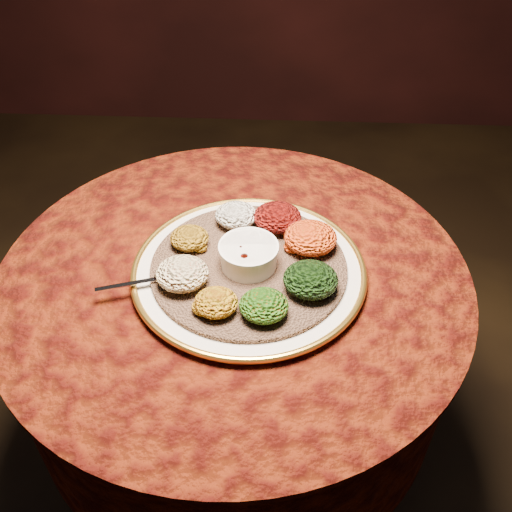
{
  "coord_description": "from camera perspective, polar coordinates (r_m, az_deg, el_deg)",
  "views": [
    {
      "loc": [
        0.09,
        -0.84,
        1.53
      ],
      "look_at": [
        0.05,
        0.01,
        0.76
      ],
      "focal_mm": 40.0,
      "sensor_mm": 36.0,
      "label": 1
    }
  ],
  "objects": [
    {
      "name": "portion_gomen",
      "position": [
        1.07,
        5.48,
        -2.35
      ],
      "size": [
        0.1,
        0.1,
        0.05
      ],
      "primitive_type": "ellipsoid",
      "color": "black",
      "rests_on": "injera"
    },
    {
      "name": "portion_kik",
      "position": [
        1.03,
        -4.01,
        -4.65
      ],
      "size": [
        0.08,
        0.08,
        0.04
      ],
      "primitive_type": "ellipsoid",
      "color": "#AA7E0F",
      "rests_on": "injera"
    },
    {
      "name": "platter",
      "position": [
        1.14,
        -0.72,
        -1.44
      ],
      "size": [
        0.55,
        0.55,
        0.02
      ],
      "rotation": [
        0.0,
        0.0,
        -0.26
      ],
      "color": "silver",
      "rests_on": "table"
    },
    {
      "name": "portion_shiro",
      "position": [
        1.17,
        -6.67,
        1.8
      ],
      "size": [
        0.08,
        0.08,
        0.04
      ],
      "primitive_type": "ellipsoid",
      "color": "#906611",
      "rests_on": "injera"
    },
    {
      "name": "portion_ayib",
      "position": [
        1.22,
        -2.0,
        4.11
      ],
      "size": [
        0.09,
        0.09,
        0.04
      ],
      "primitive_type": "ellipsoid",
      "color": "white",
      "rests_on": "injera"
    },
    {
      "name": "portion_mixveg",
      "position": [
        1.02,
        0.78,
        -4.98
      ],
      "size": [
        0.09,
        0.09,
        0.04
      ],
      "primitive_type": "ellipsoid",
      "color": "#913D09",
      "rests_on": "injera"
    },
    {
      "name": "portion_kitfo",
      "position": [
        1.21,
        2.15,
        3.9
      ],
      "size": [
        0.1,
        0.1,
        0.05
      ],
      "primitive_type": "ellipsoid",
      "color": "black",
      "rests_on": "injera"
    },
    {
      "name": "portion_tikil",
      "position": [
        1.16,
        5.47,
        1.83
      ],
      "size": [
        0.11,
        0.1,
        0.05
      ],
      "primitive_type": "ellipsoid",
      "color": "#A1640D",
      "rests_on": "injera"
    },
    {
      "name": "injera",
      "position": [
        1.13,
        -0.73,
        -1.04
      ],
      "size": [
        0.48,
        0.48,
        0.01
      ],
      "primitive_type": "cylinder",
      "rotation": [
        0.0,
        0.0,
        -0.26
      ],
      "color": "#896044",
      "rests_on": "platter"
    },
    {
      "name": "stew_bowl",
      "position": [
        1.11,
        -0.74,
        0.22
      ],
      "size": [
        0.12,
        0.12,
        0.05
      ],
      "color": "white",
      "rests_on": "injera"
    },
    {
      "name": "table",
      "position": [
        1.29,
        -2.08,
        -7.21
      ],
      "size": [
        0.96,
        0.96,
        0.73
      ],
      "color": "black",
      "rests_on": "ground"
    },
    {
      "name": "portion_timatim",
      "position": [
        1.08,
        -7.38,
        -1.76
      ],
      "size": [
        0.1,
        0.1,
        0.05
      ],
      "primitive_type": "ellipsoid",
      "color": "maroon",
      "rests_on": "injera"
    },
    {
      "name": "spoon",
      "position": [
        1.11,
        -9.59,
        -2.21
      ],
      "size": [
        0.15,
        0.06,
        0.01
      ],
      "rotation": [
        0.0,
        0.0,
        -2.83
      ],
      "color": "silver",
      "rests_on": "injera"
    }
  ]
}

